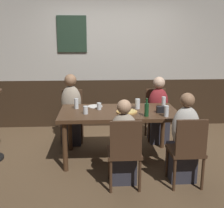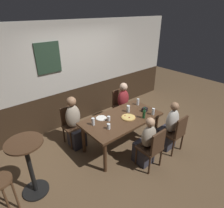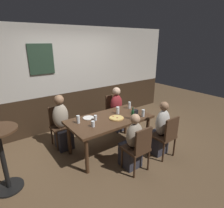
% 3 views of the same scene
% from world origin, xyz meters
% --- Properties ---
extents(ground_plane, '(12.00, 12.00, 0.00)m').
position_xyz_m(ground_plane, '(0.00, 0.00, 0.00)').
color(ground_plane, brown).
extents(wall_back, '(6.40, 0.13, 2.60)m').
position_xyz_m(wall_back, '(-0.01, 1.65, 1.30)').
color(wall_back, '#332316').
rests_on(wall_back, ground_plane).
extents(dining_table, '(1.71, 0.90, 0.74)m').
position_xyz_m(dining_table, '(0.00, 0.00, 0.66)').
color(dining_table, '#472D1C').
rests_on(dining_table, ground_plane).
extents(chair_right_far, '(0.40, 0.40, 0.88)m').
position_xyz_m(chair_right_far, '(0.75, 0.86, 0.50)').
color(chair_right_far, '#422B1C').
rests_on(chair_right_far, ground_plane).
extents(chair_right_near, '(0.40, 0.40, 0.88)m').
position_xyz_m(chair_right_near, '(0.75, -0.86, 0.50)').
color(chair_right_near, '#422B1C').
rests_on(chair_right_near, ground_plane).
extents(chair_left_far, '(0.40, 0.40, 0.88)m').
position_xyz_m(chair_left_far, '(-0.75, 0.86, 0.50)').
color(chair_left_far, '#422B1C').
rests_on(chair_left_far, ground_plane).
extents(chair_mid_near, '(0.40, 0.40, 0.88)m').
position_xyz_m(chair_mid_near, '(0.00, -0.86, 0.50)').
color(chair_mid_near, '#422B1C').
rests_on(chair_mid_near, ground_plane).
extents(person_right_far, '(0.34, 0.37, 1.13)m').
position_xyz_m(person_right_far, '(0.75, 0.70, 0.48)').
color(person_right_far, '#2D2D38').
rests_on(person_right_far, ground_plane).
extents(person_right_near, '(0.34, 0.37, 1.15)m').
position_xyz_m(person_right_near, '(0.75, -0.70, 0.48)').
color(person_right_near, '#2D2D38').
rests_on(person_right_near, ground_plane).
extents(person_left_far, '(0.34, 0.37, 1.19)m').
position_xyz_m(person_left_far, '(-0.75, 0.70, 0.50)').
color(person_left_far, '#2D2D38').
rests_on(person_left_far, ground_plane).
extents(person_mid_near, '(0.34, 0.37, 1.07)m').
position_xyz_m(person_mid_near, '(0.00, -0.70, 0.45)').
color(person_mid_near, '#2D2D38').
rests_on(person_mid_near, ground_plane).
extents(pizza, '(0.30, 0.30, 0.03)m').
position_xyz_m(pizza, '(0.11, -0.09, 0.75)').
color(pizza, tan).
rests_on(pizza, dining_table).
extents(beer_glass_tall, '(0.06, 0.06, 0.15)m').
position_xyz_m(beer_glass_tall, '(0.61, -0.34, 0.81)').
color(beer_glass_tall, silver).
rests_on(beer_glass_tall, dining_table).
extents(beer_glass_half, '(0.06, 0.06, 0.15)m').
position_xyz_m(beer_glass_half, '(-0.62, 0.16, 0.81)').
color(beer_glass_half, silver).
rests_on(beer_glass_half, dining_table).
extents(tumbler_short, '(0.06, 0.06, 0.10)m').
position_xyz_m(tumbler_short, '(-0.29, 0.09, 0.79)').
color(tumbler_short, silver).
rests_on(tumbler_short, dining_table).
extents(pint_glass_stout, '(0.07, 0.07, 0.11)m').
position_xyz_m(pint_glass_stout, '(-0.48, -0.14, 0.79)').
color(pint_glass_stout, silver).
rests_on(pint_glass_stout, dining_table).
extents(highball_clear, '(0.07, 0.07, 0.15)m').
position_xyz_m(highball_clear, '(0.29, 0.10, 0.81)').
color(highball_clear, silver).
rests_on(highball_clear, dining_table).
extents(pint_glass_pale, '(0.06, 0.06, 0.16)m').
position_xyz_m(pint_glass_pale, '(0.71, 0.19, 0.81)').
color(pint_glass_pale, silver).
rests_on(pint_glass_pale, dining_table).
extents(beer_bottle_green, '(0.06, 0.06, 0.25)m').
position_xyz_m(beer_bottle_green, '(0.35, -0.31, 0.84)').
color(beer_bottle_green, '#194723').
rests_on(beer_bottle_green, dining_table).
extents(plate_white_large, '(0.23, 0.23, 0.01)m').
position_xyz_m(plate_white_large, '(-0.35, 0.26, 0.75)').
color(plate_white_large, white).
rests_on(plate_white_large, dining_table).
extents(condiment_caddy, '(0.11, 0.09, 0.09)m').
position_xyz_m(condiment_caddy, '(0.59, -0.13, 0.79)').
color(condiment_caddy, black).
rests_on(condiment_caddy, dining_table).
extents(side_bar_table, '(0.56, 0.56, 1.05)m').
position_xyz_m(side_bar_table, '(-1.95, 0.05, 0.62)').
color(side_bar_table, black).
rests_on(side_bar_table, ground_plane).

